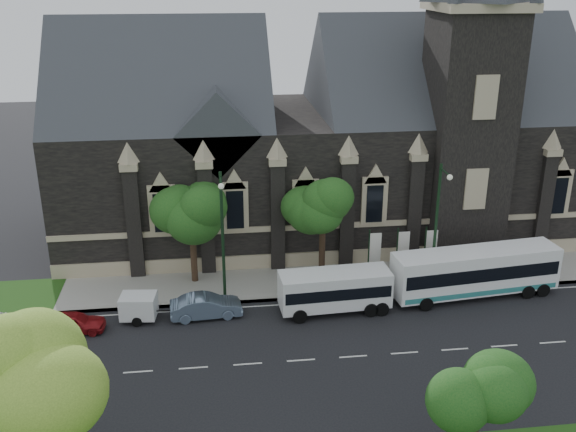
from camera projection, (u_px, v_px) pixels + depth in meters
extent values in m
plane|color=black|center=(301.00, 360.00, 36.28)|extent=(160.00, 160.00, 0.00)
cube|color=gray|center=(282.00, 283.00, 45.06)|extent=(80.00, 5.00, 0.15)
cube|color=black|center=(316.00, 171.00, 53.01)|extent=(40.00, 15.00, 10.00)
cube|color=#303238|center=(164.00, 115.00, 49.83)|extent=(16.00, 15.00, 15.00)
cube|color=#303238|center=(438.00, 108.00, 52.37)|extent=(20.00, 15.00, 15.00)
cube|color=#303238|center=(217.00, 127.00, 46.12)|extent=(6.00, 6.00, 6.00)
cube|color=black|center=(465.00, 138.00, 47.17)|extent=(5.50, 5.50, 18.00)
cube|color=tan|center=(478.00, 6.00, 43.87)|extent=(6.20, 6.20, 0.60)
cube|color=tan|center=(332.00, 226.00, 46.67)|extent=(40.00, 0.22, 0.40)
cube|color=tan|center=(332.00, 258.00, 47.61)|extent=(40.00, 0.25, 1.20)
cube|color=black|center=(306.00, 207.00, 45.74)|extent=(1.20, 0.12, 2.80)
sphere|color=olive|center=(21.00, 377.00, 24.33)|extent=(4.16, 4.16, 4.16)
sphere|color=olive|center=(45.00, 346.00, 24.86)|extent=(3.12, 3.12, 3.12)
sphere|color=#184E19|center=(479.00, 387.00, 26.57)|extent=(3.20, 3.20, 3.20)
sphere|color=#184E19|center=(488.00, 366.00, 26.98)|extent=(2.40, 2.40, 2.40)
cylinder|color=black|center=(322.00, 250.00, 45.64)|extent=(0.44, 0.44, 3.96)
sphere|color=#184E19|center=(323.00, 201.00, 44.33)|extent=(3.84, 3.84, 3.84)
sphere|color=#184E19|center=(332.00, 188.00, 44.82)|extent=(2.88, 2.88, 2.88)
cylinder|color=black|center=(194.00, 256.00, 44.60)|extent=(0.44, 0.44, 3.96)
sphere|color=#184E19|center=(191.00, 208.00, 43.31)|extent=(3.68, 3.68, 3.68)
sphere|color=#184E19|center=(201.00, 194.00, 43.79)|extent=(2.76, 2.76, 2.76)
cylinder|color=black|center=(436.00, 229.00, 42.58)|extent=(0.20, 0.20, 9.00)
cylinder|color=black|center=(445.00, 172.00, 40.33)|extent=(0.10, 1.60, 0.10)
sphere|color=silver|center=(450.00, 177.00, 39.63)|extent=(0.36, 0.36, 0.36)
cylinder|color=black|center=(223.00, 240.00, 40.97)|extent=(0.20, 0.20, 9.00)
cylinder|color=black|center=(221.00, 180.00, 38.72)|extent=(0.10, 1.60, 0.10)
sphere|color=silver|center=(221.00, 186.00, 38.01)|extent=(0.36, 0.36, 0.36)
cylinder|color=black|center=(368.00, 256.00, 44.59)|extent=(0.10, 0.10, 4.00)
cube|color=white|center=(375.00, 248.00, 44.43)|extent=(0.80, 0.04, 2.20)
cylinder|color=black|center=(397.00, 255.00, 44.82)|extent=(0.10, 0.10, 4.00)
cube|color=white|center=(403.00, 247.00, 44.66)|extent=(0.80, 0.04, 2.20)
cylinder|color=black|center=(424.00, 253.00, 45.06)|extent=(0.10, 0.10, 4.00)
cube|color=white|center=(431.00, 245.00, 44.89)|extent=(0.80, 0.04, 2.20)
cube|color=white|center=(475.00, 270.00, 42.81)|extent=(11.46, 3.55, 2.84)
cube|color=black|center=(476.00, 268.00, 42.75)|extent=(11.01, 3.54, 0.92)
cube|color=teal|center=(474.00, 285.00, 43.21)|extent=(11.01, 3.53, 0.35)
cylinder|color=black|center=(426.00, 304.00, 41.40)|extent=(0.93, 0.38, 0.90)
cylinder|color=black|center=(411.00, 288.00, 43.53)|extent=(0.93, 0.38, 0.90)
cylinder|color=black|center=(528.00, 292.00, 42.98)|extent=(0.93, 0.38, 0.90)
cylinder|color=black|center=(509.00, 277.00, 45.11)|extent=(0.93, 0.38, 0.90)
cylinder|color=black|center=(543.00, 290.00, 43.22)|extent=(0.93, 0.38, 0.90)
cylinder|color=black|center=(523.00, 275.00, 45.35)|extent=(0.93, 0.38, 0.90)
cube|color=white|center=(335.00, 289.00, 40.97)|extent=(7.14, 2.58, 2.26)
cube|color=black|center=(335.00, 287.00, 40.93)|extent=(6.86, 2.60, 0.76)
cylinder|color=black|center=(300.00, 316.00, 39.95)|extent=(0.91, 0.33, 0.90)
cylinder|color=black|center=(293.00, 300.00, 41.99)|extent=(0.91, 0.33, 0.90)
cylinder|color=black|center=(371.00, 310.00, 40.70)|extent=(0.91, 0.33, 0.90)
cylinder|color=black|center=(361.00, 294.00, 42.73)|extent=(0.91, 0.33, 0.90)
cylinder|color=black|center=(382.00, 309.00, 40.82)|extent=(0.91, 0.33, 0.90)
cylinder|color=black|center=(371.00, 293.00, 42.85)|extent=(0.91, 0.33, 0.90)
cube|color=silver|center=(139.00, 306.00, 40.14)|extent=(2.33, 1.85, 1.41)
cylinder|color=black|center=(137.00, 322.00, 39.62)|extent=(0.63, 0.28, 0.61)
cylinder|color=black|center=(142.00, 309.00, 41.14)|extent=(0.63, 0.28, 0.61)
cylinder|color=black|center=(162.00, 311.00, 40.30)|extent=(1.31, 0.22, 0.08)
imported|color=slate|center=(206.00, 306.00, 40.57)|extent=(4.60, 1.92, 1.48)
imported|color=maroon|center=(73.00, 322.00, 38.92)|extent=(3.83, 1.68, 1.28)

